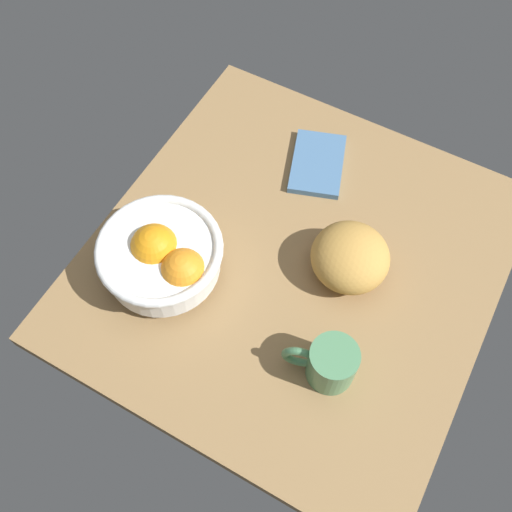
{
  "coord_description": "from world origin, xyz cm",
  "views": [
    {
      "loc": [
        45.46,
        17.78,
        88.52
      ],
      "look_at": [
        5.0,
        -4.66,
        5.0
      ],
      "focal_mm": 41.09,
      "sensor_mm": 36.0,
      "label": 1
    }
  ],
  "objects_px": {
    "fruit_bowl": "(163,256)",
    "napkin_folded": "(317,164)",
    "bread_loaf": "(350,257)",
    "mug": "(330,363)"
  },
  "relations": [
    {
      "from": "fruit_bowl",
      "to": "napkin_folded",
      "type": "distance_m",
      "value": 0.35
    },
    {
      "from": "bread_loaf",
      "to": "napkin_folded",
      "type": "distance_m",
      "value": 0.23
    },
    {
      "from": "napkin_folded",
      "to": "mug",
      "type": "xyz_separation_m",
      "value": [
        0.35,
        0.19,
        0.03
      ]
    },
    {
      "from": "fruit_bowl",
      "to": "bread_loaf",
      "type": "bearing_deg",
      "value": 119.82
    },
    {
      "from": "fruit_bowl",
      "to": "napkin_folded",
      "type": "relative_size",
      "value": 1.44
    },
    {
      "from": "napkin_folded",
      "to": "mug",
      "type": "relative_size",
      "value": 1.26
    },
    {
      "from": "bread_loaf",
      "to": "mug",
      "type": "bearing_deg",
      "value": 15.16
    },
    {
      "from": "fruit_bowl",
      "to": "mug",
      "type": "bearing_deg",
      "value": 85.26
    },
    {
      "from": "fruit_bowl",
      "to": "bread_loaf",
      "type": "distance_m",
      "value": 0.31
    },
    {
      "from": "mug",
      "to": "bread_loaf",
      "type": "bearing_deg",
      "value": -164.84
    }
  ]
}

